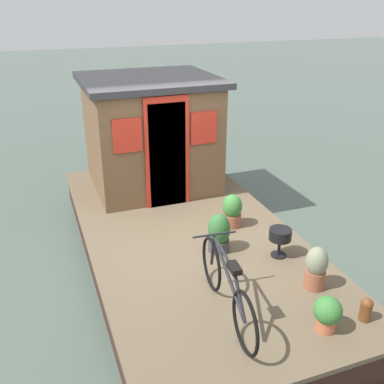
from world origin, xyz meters
name	(u,v)px	position (x,y,z in m)	size (l,w,h in m)	color
ground_plane	(187,260)	(0.00, 0.00, 0.00)	(60.00, 60.00, 0.00)	#47564C
houseboat_deck	(187,245)	(0.00, 0.00, 0.26)	(5.96, 2.92, 0.52)	brown
houseboat_cabin	(151,132)	(1.87, 0.00, 1.49)	(2.08, 2.25, 1.93)	brown
bicycle	(227,287)	(-1.92, 0.25, 0.87)	(1.69, 0.50, 0.77)	black
potted_plant_basil	(232,211)	(-0.10, -0.67, 0.76)	(0.29, 0.29, 0.50)	#935138
potted_plant_thyme	(327,313)	(-2.50, -0.62, 0.73)	(0.30, 0.30, 0.40)	#B2603D
potted_plant_succulent	(219,233)	(-0.68, -0.21, 0.78)	(0.30, 0.30, 0.55)	#38383D
potted_plant_lavender	(316,268)	(-1.83, -0.94, 0.79)	(0.26, 0.26, 0.54)	#935138
charcoal_grill	(280,236)	(-1.08, -0.90, 0.81)	(0.30, 0.30, 0.40)	black
mooring_bollard	(366,308)	(-2.51, -1.11, 0.66)	(0.13, 0.13, 0.27)	brown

